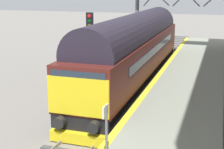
{
  "coord_description": "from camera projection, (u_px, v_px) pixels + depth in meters",
  "views": [
    {
      "loc": [
        5.26,
        -15.24,
        6.23
      ],
      "look_at": [
        0.2,
        0.25,
        2.04
      ],
      "focal_mm": 53.97,
      "sensor_mm": 36.0,
      "label": 1
    }
  ],
  "objects": [
    {
      "name": "diesel_locomotive",
      "position": [
        134.0,
        48.0,
        21.57
      ],
      "size": [
        2.74,
        18.42,
        4.68
      ],
      "color": "black",
      "rests_on": "ground"
    },
    {
      "name": "platform_number_sign",
      "position": [
        106.0,
        124.0,
        10.32
      ],
      "size": [
        0.1,
        0.44,
        1.77
      ],
      "color": "slate",
      "rests_on": "station_platform"
    },
    {
      "name": "ground_plane",
      "position": [
        107.0,
        114.0,
        17.16
      ],
      "size": [
        140.0,
        140.0,
        0.0
      ],
      "primitive_type": "plane",
      "color": "slate",
      "rests_on": "ground"
    },
    {
      "name": "station_platform",
      "position": [
        178.0,
        113.0,
        15.96
      ],
      "size": [
        4.0,
        44.0,
        1.01
      ],
      "color": "gray",
      "rests_on": "ground"
    },
    {
      "name": "track_main",
      "position": [
        107.0,
        113.0,
        17.15
      ],
      "size": [
        2.5,
        60.0,
        0.15
      ],
      "color": "gray",
      "rests_on": "ground"
    },
    {
      "name": "signal_post_mid",
      "position": [
        90.0,
        41.0,
        20.22
      ],
      "size": [
        0.44,
        0.22,
        4.84
      ],
      "color": "gray",
      "rests_on": "ground"
    }
  ]
}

